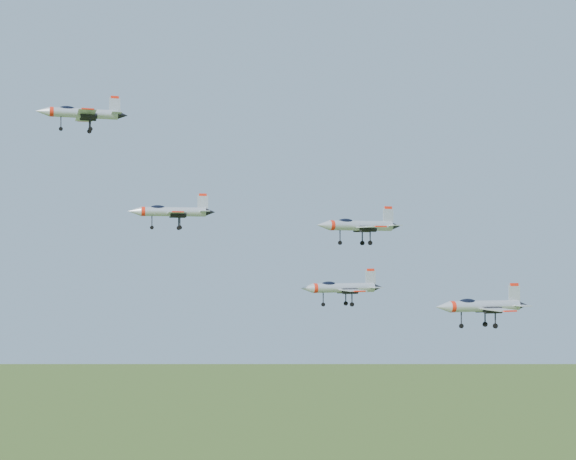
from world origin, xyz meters
TOP-DOWN VIEW (x-y plane):
  - jet_lead at (-20.84, 11.44)m, footprint 11.78×9.91m
  - jet_left_high at (-11.45, 3.19)m, footprint 10.90×9.28m
  - jet_right_high at (4.51, -15.56)m, footprint 10.93×9.10m
  - jet_left_low at (16.88, 7.30)m, footprint 13.14×11.03m
  - jet_right_low at (22.24, -16.76)m, footprint 13.12×11.03m

SIDE VIEW (x-z plane):
  - jet_right_low at x=22.24m, z-range 129.99..133.51m
  - jet_left_low at x=16.88m, z-range 131.48..135.01m
  - jet_right_high at x=4.51m, z-range 140.11..143.03m
  - jet_left_high at x=-11.45m, z-range 142.17..145.14m
  - jet_lead at x=-20.84m, z-range 155.12..158.28m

